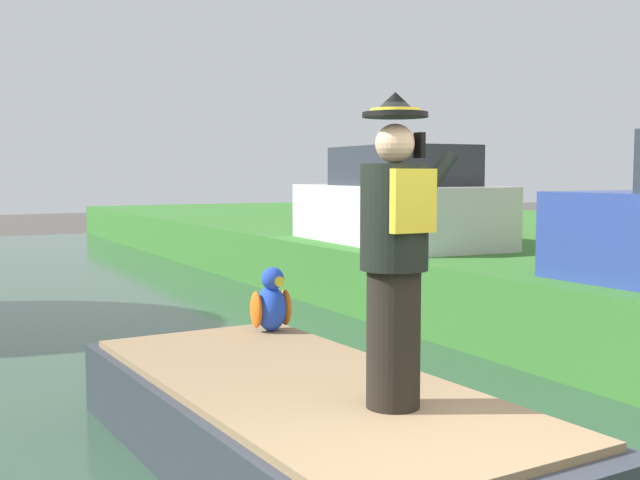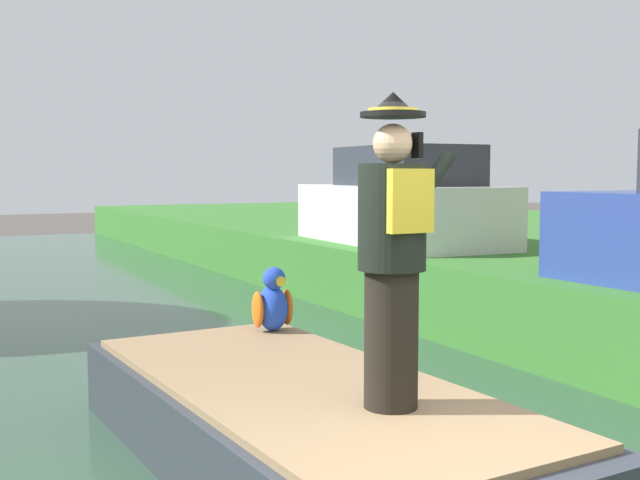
% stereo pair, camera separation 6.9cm
% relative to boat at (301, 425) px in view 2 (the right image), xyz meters
% --- Properties ---
extents(boat, '(2.00, 4.28, 0.61)m').
position_rel_boat_xyz_m(boat, '(0.00, 0.00, 0.00)').
color(boat, '#333842').
rests_on(boat, canal_water).
extents(person_pirate, '(0.61, 0.42, 1.85)m').
position_rel_boat_xyz_m(person_pirate, '(0.21, -0.81, 1.23)').
color(person_pirate, black).
rests_on(person_pirate, boat).
extents(parrot_plush, '(0.36, 0.35, 0.57)m').
position_rel_boat_xyz_m(parrot_plush, '(0.51, 1.59, 0.55)').
color(parrot_plush, blue).
rests_on(parrot_plush, boat).
extents(parked_car_white, '(1.88, 4.07, 1.50)m').
position_rel_boat_xyz_m(parked_car_white, '(4.46, 5.53, 1.23)').
color(parked_car_white, white).
rests_on(parked_car_white, grass_bank_far).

